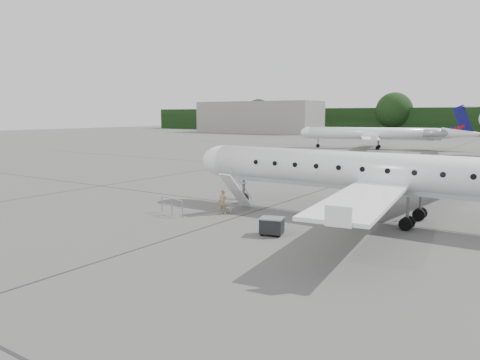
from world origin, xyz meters
The scene contains 8 objects.
ground centered at (0.00, 0.00, 0.00)m, with size 320.00×320.00×0.00m, color #555553.
terminal_building centered at (-70.00, 110.00, 5.00)m, with size 40.00×14.00×10.00m, color gray.
main_regional_jet centered at (2.88, 7.20, 3.89)m, with size 30.38×21.87×7.79m, color white, non-canonical shape.
airstair centered at (-6.37, 4.82, 1.22)m, with size 0.85×2.47×2.44m, color white, non-canonical shape.
passenger centered at (-6.37, 3.43, 0.76)m, with size 0.56×0.37×1.53m, color olive.
safety_railing centered at (-8.86, 1.58, 0.50)m, with size 2.20×0.08×1.00m, color gray, non-canonical shape.
baggage_cart centered at (-1.39, 0.79, 0.48)m, with size 1.11×0.90×0.97m, color black, non-canonical shape.
bg_regional_left centered at (-16.55, 61.74, 3.74)m, with size 28.51×20.53×7.48m, color white, non-canonical shape.
Camera 1 is at (10.17, -19.17, 6.08)m, focal length 35.00 mm.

